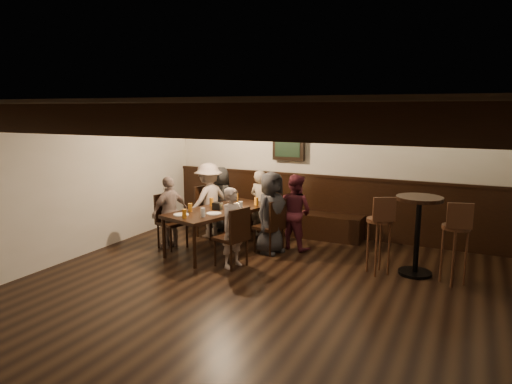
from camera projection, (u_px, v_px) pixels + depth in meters
The scene contains 27 objects.
room at pixel (290, 188), 7.50m from camera, with size 7.00×7.00×7.00m.
dining_table at pixel (220, 213), 7.63m from camera, with size 1.31×2.04×0.71m.
chair_left_near at pixel (210, 221), 8.49m from camera, with size 0.53×0.53×0.95m.
chair_left_far at pixel (172, 231), 7.83m from camera, with size 0.52×0.52×0.93m.
chair_right_near at pixel (270, 236), 7.56m from camera, with size 0.51×0.51×0.90m.
chair_right_far at pixel (232, 248), 6.90m from camera, with size 0.52×0.52×0.92m.
person_bench_left at pixel (220, 199), 8.88m from camera, with size 0.61×0.40×1.25m, color #242527.
person_bench_centre at pixel (260, 204), 8.41m from camera, with size 0.46×0.30×1.26m, color gray.
person_bench_right at pixel (295, 212), 7.71m from camera, with size 0.62×0.49×1.28m, color #511B27.
person_left_near at pixel (209, 200), 8.44m from camera, with size 0.89×0.51×1.38m, color #A4938B.
person_left_far at pixel (170, 212), 7.79m from camera, with size 0.72×0.30×1.24m, color gray.
person_right_near at pixel (271, 213), 7.47m from camera, with size 0.66×0.43×1.36m, color #272629.
person_right_far at pixel (233, 228), 6.82m from camera, with size 0.44×0.29×1.21m, color #B6A49A.
pint_a at pixel (236, 197), 8.30m from camera, with size 0.07×0.07×0.14m, color #BF7219.
pint_b at pixel (256, 201), 7.92m from camera, with size 0.07×0.07×0.14m, color #BF7219.
pint_c at pixel (211, 202), 7.87m from camera, with size 0.07×0.07×0.14m, color #BF7219.
pint_d at pixel (241, 206), 7.56m from camera, with size 0.07×0.07×0.14m, color silver.
pint_e at pixel (190, 208), 7.42m from camera, with size 0.07×0.07×0.14m, color #BF7219.
pint_f at pixel (203, 212), 7.07m from camera, with size 0.07×0.07×0.14m, color silver.
pint_g at pixel (184, 214), 6.98m from camera, with size 0.07×0.07×0.14m, color #BF7219.
plate_near at pixel (181, 215), 7.20m from camera, with size 0.24×0.24×0.01m, color white.
plate_far at pixel (214, 213), 7.28m from camera, with size 0.24×0.24×0.01m, color white.
condiment_caddy at pixel (217, 206), 7.57m from camera, with size 0.15×0.10×0.12m, color black.
candle at pixel (237, 206), 7.76m from camera, with size 0.05×0.05×0.05m, color beige.
high_top_table at pixel (418, 224), 6.47m from camera, with size 0.65×0.65×1.15m.
bar_stool_left at pixel (379, 245), 6.56m from camera, with size 0.42×0.43×1.16m.
bar_stool_right at pixel (454, 253), 6.17m from camera, with size 0.38×0.40×1.16m.
Camera 1 is at (2.43, -4.68, 2.37)m, focal length 32.00 mm.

